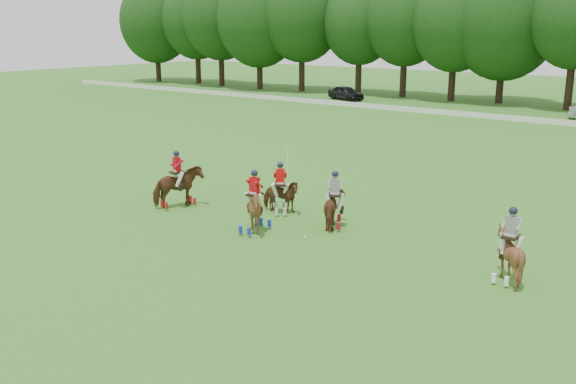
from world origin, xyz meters
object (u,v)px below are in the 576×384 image
Objects in this scene: polo_stripe_b at (509,254)px; polo_red_c at (255,210)px; polo_red_b at (280,196)px; polo_ball at (305,237)px; car_left at (346,93)px; polo_red_a at (178,187)px; polo_stripe_a at (335,207)px.

polo_red_c is at bearing -173.06° from polo_stripe_b.
polo_red_c is at bearing -72.00° from polo_red_b.
car_left is at bearing 120.87° from polo_ball.
car_left is at bearing 118.43° from polo_red_c.
polo_red_a is 1.29× the size of polo_stripe_b.
polo_red_a is at bearing -139.86° from car_left.
polo_red_c is (0.84, -2.58, 0.12)m from polo_red_b.
car_left is at bearing 113.07° from polo_red_a.
polo_red_c reaches higher than polo_stripe_b.
polo_stripe_a reaches higher than polo_ball.
polo_red_b reaches higher than polo_red_c.
polo_stripe_b is at bearing -124.45° from car_left.
polo_stripe_b is at bearing -9.73° from polo_stripe_a.
polo_stripe_a is 0.95× the size of polo_stripe_b.
polo_red_c is at bearing -164.20° from polo_ball.
polo_red_b is at bearing 108.00° from polo_red_c.
polo_red_a is 33.27× the size of polo_ball.
car_left is 42.34m from polo_red_a.
polo_red_a reaches higher than polo_red_b.
polo_stripe_b is at bearing 6.94° from polo_red_c.
car_left is 1.61× the size of polo_red_b.
polo_ball is (-0.09, -1.79, -0.75)m from polo_stripe_a.
polo_ball is at bearing -175.48° from polo_stripe_b.
car_left is at bearing 119.09° from polo_red_b.
polo_red_b is at bearing 175.16° from polo_stripe_a.
polo_red_c reaches higher than polo_stripe_a.
polo_red_a reaches higher than car_left.
polo_stripe_b is at bearing 4.52° from polo_ball.
polo_ball is at bearing 15.80° from polo_red_c.
polo_red_b is (3.98, 1.98, -0.15)m from polo_red_a.
polo_ball is (-7.23, -0.57, -0.79)m from polo_stripe_b.
polo_stripe_a is (2.00, 2.34, -0.08)m from polo_red_c.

